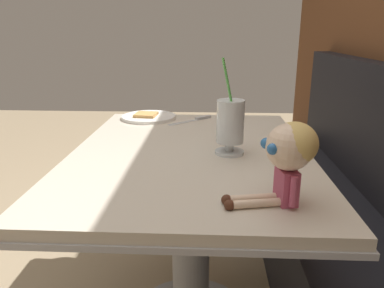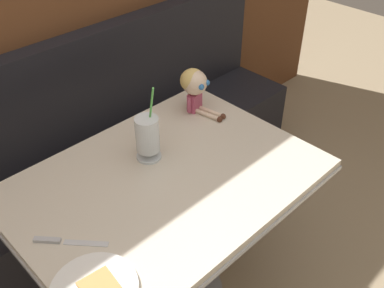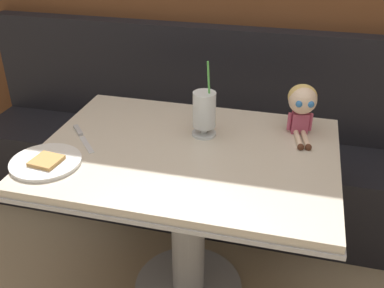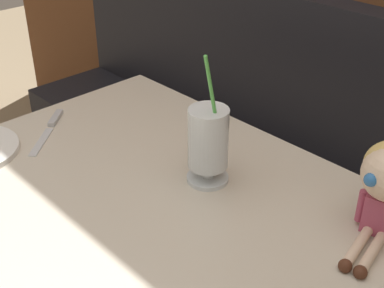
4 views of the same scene
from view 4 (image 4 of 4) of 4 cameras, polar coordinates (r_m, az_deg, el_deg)
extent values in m
cube|color=black|center=(1.82, 11.14, -11.09)|extent=(2.60, 0.48, 0.45)
cube|color=black|center=(1.69, 16.68, 4.95)|extent=(2.60, 0.10, 0.55)
cube|color=beige|center=(1.16, -4.04, -6.37)|extent=(1.10, 0.80, 0.03)
cube|color=#B7BABF|center=(1.18, -4.00, -7.27)|extent=(1.11, 0.81, 0.02)
cylinder|color=silver|center=(1.20, 1.70, -3.69)|extent=(0.10, 0.10, 0.01)
cylinder|color=silver|center=(1.19, 1.72, -2.90)|extent=(0.03, 0.03, 0.03)
cylinder|color=silver|center=(1.15, 1.78, 0.64)|extent=(0.09, 0.09, 0.14)
cylinder|color=pink|center=(1.15, 1.77, 0.10)|extent=(0.08, 0.08, 0.11)
cylinder|color=#51B74C|center=(1.09, 2.31, 4.57)|extent=(0.01, 0.06, 0.22)
cube|color=silver|center=(1.40, -16.07, 0.23)|extent=(0.11, 0.12, 0.00)
cube|color=#B2B5BA|center=(1.50, -14.61, 2.76)|extent=(0.07, 0.08, 0.01)
cube|color=#B74C6B|center=(1.10, 19.87, -7.26)|extent=(0.07, 0.05, 0.08)
sphere|color=#2D6BB2|center=(1.00, 18.86, -3.71)|extent=(0.03, 0.03, 0.03)
cylinder|color=beige|center=(1.06, 17.49, -10.67)|extent=(0.04, 0.12, 0.02)
cylinder|color=beige|center=(1.05, 18.93, -11.18)|extent=(0.04, 0.12, 0.02)
sphere|color=#4C2819|center=(1.01, 16.31, -12.59)|extent=(0.03, 0.03, 0.03)
sphere|color=#4C2819|center=(1.01, 17.81, -13.13)|extent=(0.03, 0.03, 0.03)
cylinder|color=#B74C6B|center=(1.10, 17.90, -6.40)|extent=(0.02, 0.02, 0.07)
camera|label=1|loc=(0.86, 74.47, -13.58)|focal=34.92mm
camera|label=2|loc=(1.59, -67.93, 28.84)|focal=41.27mm
camera|label=3|loc=(0.89, -111.80, -1.67)|focal=41.51mm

